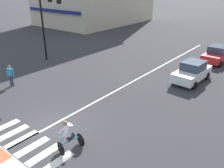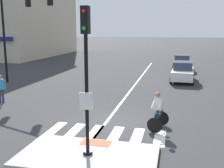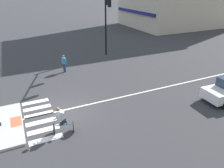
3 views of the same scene
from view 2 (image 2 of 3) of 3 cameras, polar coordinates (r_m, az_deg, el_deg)
name	(u,v)px [view 2 (image 2 of 3)]	position (r m, az deg, el deg)	size (l,w,h in m)	color
ground_plane	(112,123)	(12.92, 0.10, -7.98)	(300.00, 300.00, 0.00)	#333335
traffic_island	(88,156)	(9.60, -5.00, -14.58)	(4.62, 2.61, 0.15)	#B2AFA8
tactile_pad_front	(96,143)	(10.40, -3.36, -11.99)	(1.10, 0.60, 0.01)	#DB5B38
signal_pole	(86,69)	(8.73, -5.35, 3.19)	(0.44, 0.38, 4.79)	black
crosswalk_stripe_a	(55,129)	(12.39, -11.68, -9.06)	(0.44, 1.80, 0.01)	silver
crosswalk_stripe_b	(75,131)	(12.06, -7.74, -9.50)	(0.44, 1.80, 0.01)	silver
crosswalk_stripe_c	(95,132)	(11.79, -3.58, -9.92)	(0.44, 1.80, 0.01)	silver
crosswalk_stripe_d	(116,134)	(11.58, 0.76, -10.30)	(0.44, 1.80, 0.01)	silver
crosswalk_stripe_e	(137,136)	(11.43, 5.25, -10.63)	(0.44, 1.80, 0.01)	silver
crosswalk_stripe_f	(160,138)	(11.36, 9.83, -10.90)	(0.44, 1.80, 0.01)	silver
lane_centre_line	(136,83)	(22.51, 5.07, 0.27)	(0.14, 28.00, 0.01)	silver
traffic_light_mast	(17,22)	(22.47, -18.99, 12.07)	(5.26, 2.03, 6.94)	black
car_white_eastbound_far	(183,72)	(23.62, 14.38, 2.46)	(2.00, 4.18, 1.64)	white
car_red_eastbound_distant	(182,63)	(29.98, 14.22, 4.25)	(1.96, 4.16, 1.64)	red
cyclist	(158,110)	(11.99, 9.50, -5.30)	(0.89, 1.21, 1.68)	black
pedestrian_at_curb_left	(1,87)	(17.30, -21.97, -0.51)	(0.48, 0.38, 1.67)	#2D334C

